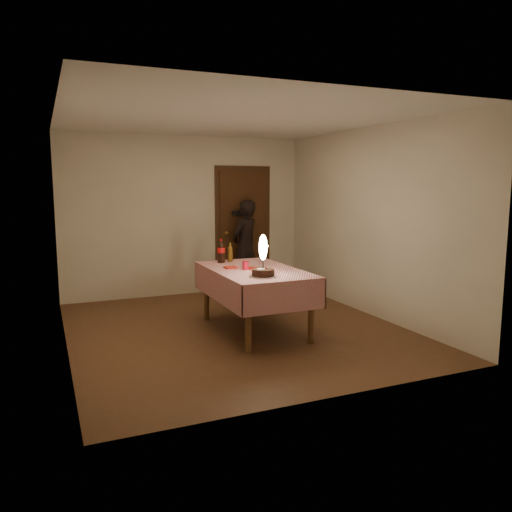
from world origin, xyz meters
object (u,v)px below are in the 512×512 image
Objects in this scene: birthday_cake at (263,265)px; amber_bottle_left at (230,253)px; photographer at (245,247)px; dining_table at (254,277)px; red_plate at (255,268)px; cola_bottle at (221,251)px; clear_cup at (261,265)px; red_cup at (246,266)px.

amber_bottle_left is at bearing 88.09° from birthday_cake.
birthday_cake is 1.87× the size of amber_bottle_left.
dining_table is at bearing -108.85° from photographer.
photographer reaches higher than red_plate.
birthday_cake is at bearing -84.83° from cola_bottle.
amber_bottle_left is at bearing 103.93° from clear_cup.
photographer is (0.89, 1.35, -0.15)m from cola_bottle.
red_plate is (0.12, 0.51, -0.12)m from birthday_cake.
red_plate is 0.09m from clear_cup.
red_cup is 0.21m from clear_cup.
clear_cup is 0.69m from amber_bottle_left.
photographer is (0.80, 1.99, -0.04)m from red_cup.
red_cup reaches higher than red_plate.
photographer is (0.66, 1.98, 0.00)m from red_plate.
clear_cup is at bearing -106.42° from photographer.
cola_bottle is (-0.09, 0.64, 0.10)m from red_cup.
red_plate reaches higher than dining_table.
birthday_cake is at bearing -111.59° from clear_cup.
photographer is at bearing 60.44° from amber_bottle_left.
clear_cup is at bearing 3.44° from red_cup.
birthday_cake is 4.78× the size of red_cup.
red_plate is at bearing -70.22° from cola_bottle.
amber_bottle_left is (-0.08, 0.66, 0.11)m from red_plate.
photographer reaches higher than birthday_cake.
dining_table is 1.10× the size of photographer.
cola_bottle reaches higher than red_cup.
dining_table is at bearing -2.49° from red_cup.
clear_cup is (0.20, 0.51, -0.08)m from birthday_cake.
dining_table is at bearing 78.05° from birthday_cake.
red_cup is at bearing -94.22° from amber_bottle_left.
cola_bottle reaches higher than red_plate.
dining_table is 0.11m from red_plate.
red_plate is at bearing -82.88° from amber_bottle_left.
red_plate is at bearing 76.64° from birthday_cake.
cola_bottle is (-0.22, 0.62, 0.15)m from red_plate.
clear_cup is at bearing -63.89° from cola_bottle.
photographer is (0.79, 2.49, -0.12)m from birthday_cake.
red_cup is 0.65m from cola_bottle.
dining_table is 19.11× the size of clear_cup.
red_plate is 0.14m from red_cup.
birthday_cake is 0.31× the size of photographer.
photographer reaches higher than cola_bottle.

